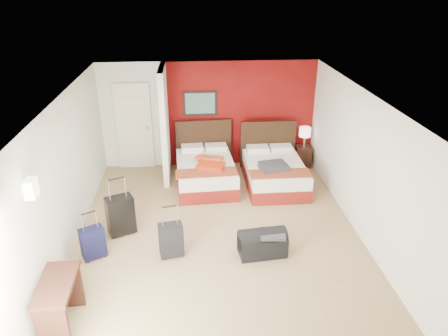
{
  "coord_description": "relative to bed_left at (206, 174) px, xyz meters",
  "views": [
    {
      "loc": [
        -0.42,
        -6.11,
        4.24
      ],
      "look_at": [
        0.16,
        0.8,
        1.0
      ],
      "focal_mm": 33.26,
      "sensor_mm": 36.0,
      "label": 1
    }
  ],
  "objects": [
    {
      "name": "ground",
      "position": [
        0.14,
        -2.11,
        -0.27
      ],
      "size": [
        6.5,
        6.5,
        0.0
      ],
      "primitive_type": "plane",
      "color": "tan",
      "rests_on": "ground"
    },
    {
      "name": "room_walls",
      "position": [
        -1.26,
        -0.69,
        0.99
      ],
      "size": [
        5.02,
        6.52,
        2.5
      ],
      "color": "silver",
      "rests_on": "ground"
    },
    {
      "name": "red_accent_panel",
      "position": [
        0.89,
        1.12,
        0.98
      ],
      "size": [
        3.5,
        0.04,
        2.5
      ],
      "primitive_type": "cube",
      "color": "maroon",
      "rests_on": "ground"
    },
    {
      "name": "partition_wall",
      "position": [
        -0.86,
        0.5,
        0.98
      ],
      "size": [
        0.12,
        1.2,
        2.5
      ],
      "primitive_type": "cube",
      "color": "silver",
      "rests_on": "ground"
    },
    {
      "name": "entry_door",
      "position": [
        -1.61,
        1.09,
        0.76
      ],
      "size": [
        0.82,
        0.06,
        2.05
      ],
      "primitive_type": "cube",
      "color": "silver",
      "rests_on": "ground"
    },
    {
      "name": "bed_left",
      "position": [
        0.0,
        0.0,
        0.0
      ],
      "size": [
        1.33,
        1.84,
        0.53
      ],
      "primitive_type": "cube",
      "rotation": [
        0.0,
        0.0,
        0.05
      ],
      "color": "silver",
      "rests_on": "ground"
    },
    {
      "name": "bed_right",
      "position": [
        1.51,
        -0.16,
        -0.0
      ],
      "size": [
        1.24,
        1.77,
        0.53
      ],
      "primitive_type": "cube",
      "rotation": [
        0.0,
        0.0,
        -0.0
      ],
      "color": "silver",
      "rests_on": "ground"
    },
    {
      "name": "red_suitcase_open",
      "position": [
        0.1,
        -0.1,
        0.32
      ],
      "size": [
        0.78,
        0.91,
        0.1
      ],
      "primitive_type": "cube",
      "rotation": [
        0.0,
        0.0,
        -0.32
      ],
      "color": "red",
      "rests_on": "bed_left"
    },
    {
      "name": "jacket_bundle",
      "position": [
        1.41,
        -0.46,
        0.33
      ],
      "size": [
        0.63,
        0.54,
        0.13
      ],
      "primitive_type": "cube",
      "rotation": [
        0.0,
        0.0,
        0.19
      ],
      "color": "#3B3A40",
      "rests_on": "bed_right"
    },
    {
      "name": "nightstand",
      "position": [
        2.39,
        0.8,
        -0.02
      ],
      "size": [
        0.37,
        0.37,
        0.5
      ],
      "primitive_type": "cube",
      "rotation": [
        0.0,
        0.0,
        -0.05
      ],
      "color": "black",
      "rests_on": "ground"
    },
    {
      "name": "table_lamp",
      "position": [
        2.39,
        0.8,
        0.47
      ],
      "size": [
        0.36,
        0.36,
        0.49
      ],
      "primitive_type": "cylinder",
      "rotation": [
        0.0,
        0.0,
        0.4
      ],
      "color": "white",
      "rests_on": "nightstand"
    },
    {
      "name": "suitcase_black",
      "position": [
        -1.59,
        -1.79,
        0.08
      ],
      "size": [
        0.54,
        0.46,
        0.7
      ],
      "primitive_type": "cube",
      "rotation": [
        0.0,
        0.0,
        0.42
      ],
      "color": "black",
      "rests_on": "ground"
    },
    {
      "name": "suitcase_charcoal",
      "position": [
        -0.67,
        -2.53,
        0.02
      ],
      "size": [
        0.42,
        0.31,
        0.57
      ],
      "primitive_type": "cube",
      "rotation": [
        0.0,
        0.0,
        0.19
      ],
      "color": "black",
      "rests_on": "ground"
    },
    {
      "name": "suitcase_navy",
      "position": [
        -1.94,
        -2.47,
        -0.01
      ],
      "size": [
        0.44,
        0.38,
        0.52
      ],
      "primitive_type": "cube",
      "rotation": [
        0.0,
        0.0,
        0.5
      ],
      "color": "black",
      "rests_on": "ground"
    },
    {
      "name": "duffel_bag",
      "position": [
        0.83,
        -2.61,
        -0.07
      ],
      "size": [
        0.81,
        0.49,
        0.39
      ],
      "primitive_type": "cube",
      "rotation": [
        0.0,
        0.0,
        0.1
      ],
      "color": "black",
      "rests_on": "ground"
    },
    {
      "name": "jacket_draped",
      "position": [
        0.98,
        -2.66,
        0.15
      ],
      "size": [
        0.44,
        0.38,
        0.05
      ],
      "primitive_type": "cube",
      "rotation": [
        0.0,
        0.0,
        -0.11
      ],
      "color": "#343439",
      "rests_on": "duffel_bag"
    },
    {
      "name": "desk",
      "position": [
        -2.05,
        -3.95,
        0.1
      ],
      "size": [
        0.46,
        0.89,
        0.73
      ],
      "primitive_type": "cube",
      "rotation": [
        0.0,
        0.0,
        0.03
      ],
      "color": "#321710",
      "rests_on": "ground"
    }
  ]
}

